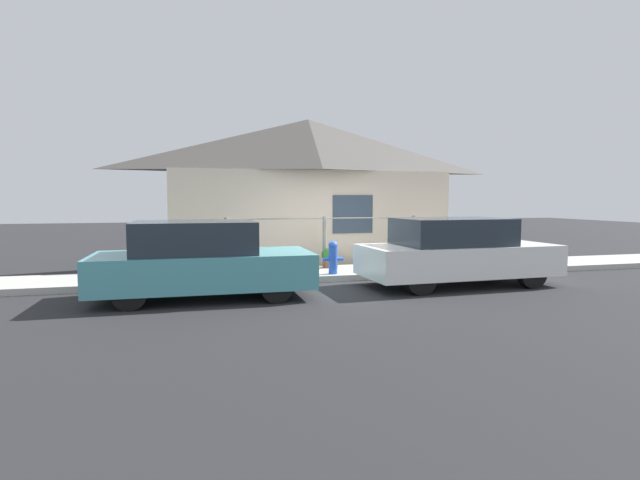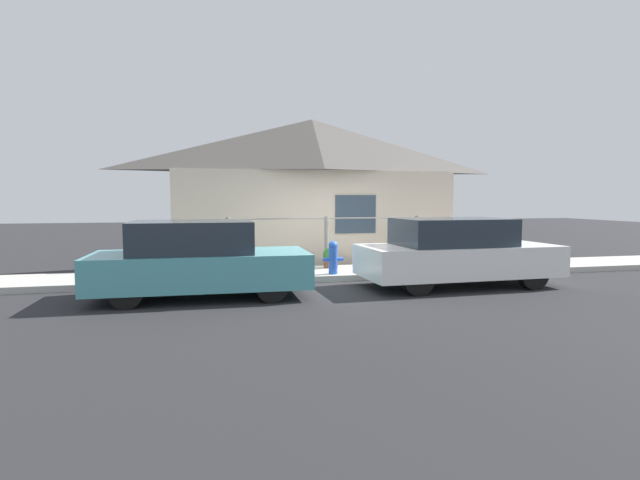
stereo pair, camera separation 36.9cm
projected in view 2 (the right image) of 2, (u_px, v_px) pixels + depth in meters
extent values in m
plane|color=#262628|center=(344.00, 282.00, 10.88)|extent=(60.00, 60.00, 0.00)
cube|color=#B2AFA8|center=(334.00, 273.00, 11.72)|extent=(24.00, 1.75, 0.14)
cube|color=beige|center=(320.00, 219.00, 12.97)|extent=(7.48, 0.12, 2.55)
cube|color=#384756|center=(356.00, 214.00, 13.10)|extent=(1.10, 0.04, 1.00)
pyramid|color=#605B56|center=(312.00, 146.00, 13.82)|extent=(7.88, 2.20, 1.44)
cylinder|color=gray|center=(228.00, 243.00, 11.83)|extent=(0.10, 0.10, 1.24)
cylinder|color=gray|center=(326.00, 241.00, 12.37)|extent=(0.10, 0.10, 1.24)
cylinder|color=gray|center=(416.00, 239.00, 12.90)|extent=(0.10, 0.10, 1.24)
cylinder|color=gray|center=(326.00, 218.00, 12.32)|extent=(4.80, 0.03, 0.03)
cube|color=teal|center=(202.00, 269.00, 9.14)|extent=(3.90, 1.77, 0.62)
cube|color=#232D38|center=(192.00, 237.00, 9.06)|extent=(2.15, 1.55, 0.58)
cylinder|color=black|center=(263.00, 274.00, 10.14)|extent=(0.56, 0.21, 0.56)
cylinder|color=black|center=(272.00, 287.00, 8.69)|extent=(0.56, 0.21, 0.56)
cylinder|color=black|center=(139.00, 278.00, 9.63)|extent=(0.56, 0.21, 0.56)
cylinder|color=black|center=(126.00, 292.00, 8.18)|extent=(0.56, 0.21, 0.56)
cube|color=white|center=(458.00, 260.00, 10.29)|extent=(4.09, 1.80, 0.62)
cube|color=#232D38|center=(452.00, 232.00, 10.20)|extent=(2.27, 1.55, 0.55)
cylinder|color=black|center=(491.00, 265.00, 11.32)|extent=(0.63, 0.22, 0.62)
cylinder|color=black|center=(533.00, 274.00, 9.94)|extent=(0.63, 0.22, 0.62)
cylinder|color=black|center=(388.00, 269.00, 10.69)|extent=(0.63, 0.22, 0.62)
cylinder|color=black|center=(418.00, 279.00, 9.30)|extent=(0.63, 0.22, 0.62)
cylinder|color=blue|center=(333.00, 261.00, 11.07)|extent=(0.20, 0.20, 0.59)
sphere|color=blue|center=(333.00, 246.00, 11.04)|extent=(0.21, 0.21, 0.21)
cylinder|color=blue|center=(327.00, 260.00, 11.04)|extent=(0.18, 0.09, 0.09)
cylinder|color=blue|center=(339.00, 259.00, 11.10)|extent=(0.18, 0.09, 0.09)
cylinder|color=brown|center=(330.00, 264.00, 12.12)|extent=(0.31, 0.31, 0.17)
sphere|color=#2D6B2D|center=(330.00, 255.00, 12.10)|extent=(0.36, 0.36, 0.36)
cylinder|color=slate|center=(192.00, 270.00, 11.13)|extent=(0.25, 0.25, 0.15)
sphere|color=#2D6B2D|center=(192.00, 260.00, 11.12)|extent=(0.43, 0.43, 0.43)
cylinder|color=brown|center=(414.00, 261.00, 12.61)|extent=(0.24, 0.24, 0.17)
sphere|color=#235B28|center=(414.00, 251.00, 12.59)|extent=(0.47, 0.47, 0.47)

